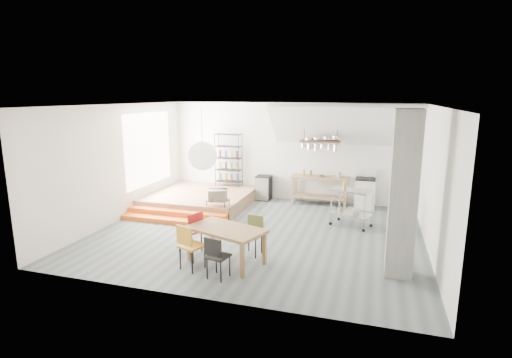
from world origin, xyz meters
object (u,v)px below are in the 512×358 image
(rolling_cart, at_px, (352,203))
(stove, at_px, (365,193))
(dining_table, at_px, (226,232))
(mini_fridge, at_px, (264,188))

(rolling_cart, bearing_deg, stove, 102.45)
(rolling_cart, bearing_deg, dining_table, -105.54)
(dining_table, distance_m, mini_fridge, 5.20)
(rolling_cart, height_order, mini_fridge, rolling_cart)
(stove, distance_m, rolling_cart, 1.96)
(rolling_cart, bearing_deg, mini_fridge, 167.21)
(stove, xyz_separation_m, mini_fridge, (-3.26, 0.04, -0.07))
(mini_fridge, bearing_deg, stove, -0.77)
(dining_table, height_order, rolling_cart, rolling_cart)
(stove, relative_size, mini_fridge, 1.45)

